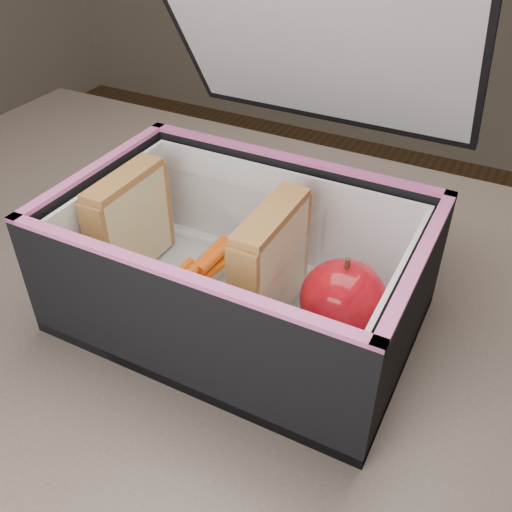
{
  "coord_description": "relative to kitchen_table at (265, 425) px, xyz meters",
  "views": [
    {
      "loc": [
        0.15,
        -0.3,
        1.11
      ],
      "look_at": [
        -0.03,
        0.05,
        0.81
      ],
      "focal_mm": 40.0,
      "sensor_mm": 36.0,
      "label": 1
    }
  ],
  "objects": [
    {
      "name": "kitchen_table",
      "position": [
        0.0,
        0.0,
        0.0
      ],
      "size": [
        1.2,
        0.8,
        0.75
      ],
      "color": "brown",
      "rests_on": "ground"
    },
    {
      "name": "lunch_bag",
      "position": [
        -0.04,
        0.04,
        0.16
      ],
      "size": [
        0.3,
        0.31,
        0.28
      ],
      "color": "black",
      "rests_on": "kitchen_table"
    },
    {
      "name": "plastic_tub",
      "position": [
        -0.09,
        0.04,
        0.14
      ],
      "size": [
        0.19,
        0.14,
        0.08
      ],
      "primitive_type": null,
      "color": "white",
      "rests_on": "lunch_bag"
    },
    {
      "name": "sandwich_left",
      "position": [
        -0.16,
        0.04,
        0.16
      ],
      "size": [
        0.02,
        0.09,
        0.1
      ],
      "color": "#C8B282",
      "rests_on": "plastic_tub"
    },
    {
      "name": "sandwich_right",
      "position": [
        -0.01,
        0.04,
        0.16
      ],
      "size": [
        0.03,
        0.09,
        0.1
      ],
      "color": "#C8B282",
      "rests_on": "plastic_tub"
    },
    {
      "name": "carrot_sticks",
      "position": [
        -0.09,
        0.03,
        0.12
      ],
      "size": [
        0.04,
        0.14,
        0.03
      ],
      "color": "#DC4D11",
      "rests_on": "plastic_tub"
    },
    {
      "name": "paper_napkin",
      "position": [
        0.05,
        0.04,
        0.11
      ],
      "size": [
        0.08,
        0.08,
        0.01
      ],
      "primitive_type": "cube",
      "rotation": [
        0.0,
        0.0,
        0.25
      ],
      "color": "white",
      "rests_on": "lunch_bag"
    },
    {
      "name": "red_apple",
      "position": [
        0.05,
        0.04,
        0.14
      ],
      "size": [
        0.08,
        0.08,
        0.08
      ],
      "rotation": [
        0.0,
        0.0,
        0.22
      ],
      "color": "maroon",
      "rests_on": "paper_napkin"
    }
  ]
}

